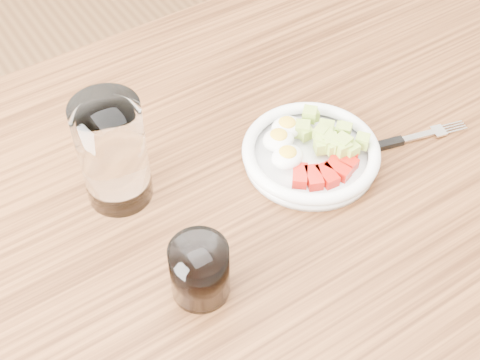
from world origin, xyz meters
name	(u,v)px	position (x,y,z in m)	size (l,w,h in m)	color
dining_table	(249,237)	(0.00, 0.00, 0.67)	(1.50, 0.90, 0.77)	brown
bowl	(311,151)	(0.11, 0.01, 0.79)	(0.21, 0.21, 0.05)	white
fork	(390,144)	(0.23, -0.03, 0.77)	(0.21, 0.07, 0.01)	black
water_glass	(113,153)	(-0.15, 0.11, 0.85)	(0.09, 0.09, 0.17)	white
coffee_glass	(200,271)	(-0.14, -0.10, 0.81)	(0.07, 0.07, 0.09)	white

